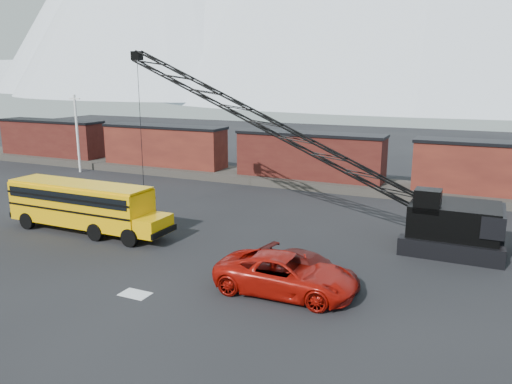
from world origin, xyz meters
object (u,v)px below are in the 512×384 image
Objects in this scene: school_bus at (84,205)px; maroon_suv at (308,269)px; red_pickup at (286,274)px; crawler_crane at (284,133)px.

school_bus reaches higher than maroon_suv.
school_bus is 1.77× the size of red_pickup.
school_bus is at bearing 76.11° from red_pickup.
maroon_suv is (15.79, -1.85, -1.05)m from school_bus.
school_bus is at bearing 93.78° from maroon_suv.
school_bus is at bearing -152.72° from crawler_crane.
red_pickup is 0.27× the size of crawler_crane.
crawler_crane reaches higher than school_bus.
red_pickup is 1.28× the size of maroon_suv.
crawler_crane is at bearing 27.28° from school_bus.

